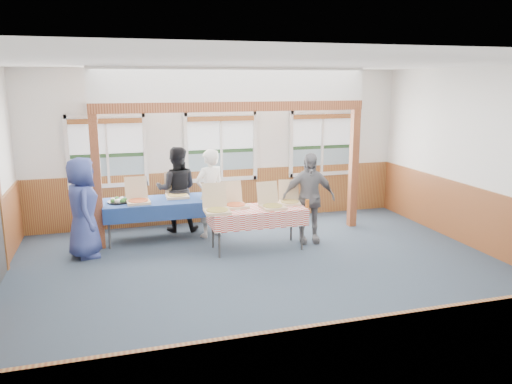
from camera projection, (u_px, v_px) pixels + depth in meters
floor at (272, 280)px, 7.58m from camera, size 8.00×8.00×0.00m
ceiling at (274, 62)px, 6.88m from camera, size 8.00×8.00×0.00m
wall_back at (221, 147)px, 10.50m from camera, size 8.00×0.00×8.00m
wall_front at (411, 255)px, 3.95m from camera, size 8.00×0.00×8.00m
wall_right at (500, 164)px, 8.33m from camera, size 0.00×8.00×8.00m
wainscot_back at (222, 195)px, 10.71m from camera, size 7.98×0.05×1.10m
wainscot_front at (401, 372)px, 4.20m from camera, size 7.98×0.05×1.10m
wainscot_right at (492, 224)px, 8.55m from camera, size 0.05×6.98×1.10m
window_left at (107, 147)px, 9.81m from camera, size 1.56×0.10×1.46m
window_mid at (221, 143)px, 10.45m from camera, size 1.56×0.10×1.46m
window_right at (322, 140)px, 11.08m from camera, size 1.56×0.10×1.46m
post_left at (97, 183)px, 8.78m from camera, size 0.15×0.15×2.40m
post_right at (354, 169)px, 10.16m from camera, size 0.15×0.15×2.40m
cross_beam at (234, 107)px, 9.19m from camera, size 5.15×0.18×0.18m
table_left at (160, 203)px, 9.42m from camera, size 2.26×1.64×0.76m
table_right at (257, 211)px, 8.83m from camera, size 1.82×1.24×0.76m
pizza_box_a at (138, 199)px, 9.18m from camera, size 0.44×0.52×0.45m
pizza_box_b at (177, 193)px, 9.64m from camera, size 0.42×0.51×0.46m
pizza_box_c at (217, 208)px, 8.50m from camera, size 0.44×0.53×0.46m
pizza_box_d at (235, 203)px, 8.88m from camera, size 0.43×0.51×0.43m
pizza_box_e at (272, 204)px, 8.80m from camera, size 0.44×0.52×0.44m
pizza_box_f at (289, 200)px, 9.11m from camera, size 0.47×0.53×0.41m
veggie_tray at (118, 201)px, 9.19m from camera, size 0.40×0.40×0.09m
drink_glass at (307, 204)px, 8.80m from camera, size 0.07×0.07×0.15m
woman_white at (210, 193)px, 9.53m from camera, size 0.73×0.60×1.71m
woman_black at (177, 189)px, 9.91m from camera, size 0.94×0.79×1.70m
man_blue at (83, 208)px, 8.41m from camera, size 0.65×0.90×1.72m
person_grey at (309, 198)px, 9.20m from camera, size 1.04×0.57×1.68m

